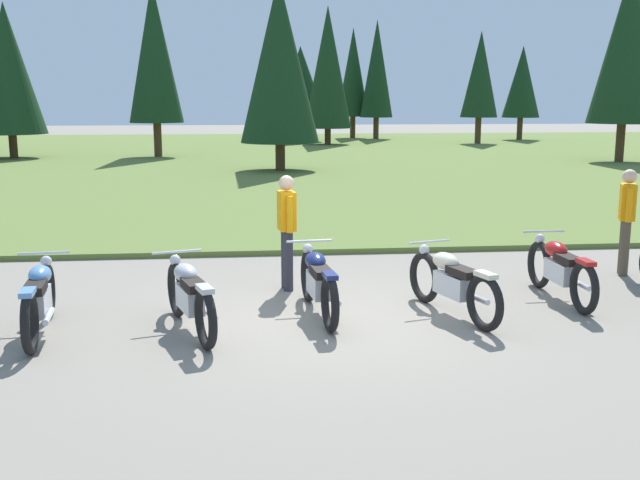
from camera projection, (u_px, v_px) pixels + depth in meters
The scene contains 10 objects.
ground_plane at pixel (325, 318), 9.48m from camera, with size 140.00×140.00×0.00m, color gray.
grass_moorland at pixel (264, 157), 34.77m from camera, with size 80.00×44.00×0.10m, color #5B7033.
forest_treeline at pixel (251, 67), 37.21m from camera, with size 40.21×25.17×8.29m.
motorcycle_sky_blue at pixel (39, 298), 8.78m from camera, with size 0.62×2.10×0.88m.
motorcycle_silver at pixel (190, 296), 8.89m from camera, with size 0.85×2.03×0.88m.
motorcycle_navy at pixel (318, 282), 9.55m from camera, with size 0.62×2.10×0.88m.
motorcycle_cream at pixel (452, 282), 9.54m from camera, with size 0.83×2.04×0.88m.
motorcycle_red at pixel (560, 269), 10.28m from camera, with size 0.62×2.10×0.88m.
rider_in_hivis_vest at pixel (287, 225), 10.75m from camera, with size 0.27×0.55×1.67m.
rider_with_back_turned at pixel (627, 215), 11.66m from camera, with size 0.34×0.52×1.67m.
Camera 1 is at (-1.00, -9.07, 2.75)m, focal length 41.96 mm.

